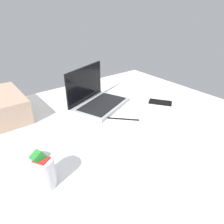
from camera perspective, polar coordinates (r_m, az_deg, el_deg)
The scene contains 5 objects.
bed_mattress at distance 101.54cm, azimuth -4.20°, elevation -11.27°, with size 180.00×140.00×18.00cm, color white.
laptop at distance 123.67cm, azimuth -4.48°, elevation 3.73°, with size 39.24×33.75×23.00cm.
snack_cup at distance 74.32cm, azimuth -19.20°, elevation -15.50°, with size 9.00×9.00×14.23cm.
cell_phone at distance 131.76cm, azimuth 13.43°, elevation 2.68°, with size 6.80×14.00×0.80cm, color black.
charger_cable at distance 109.79cm, azimuth 3.24°, elevation -2.00°, with size 17.00×0.60×0.60cm, color black.
Camera 1 is at (-41.88, -66.45, 73.35)cm, focal length 32.45 mm.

